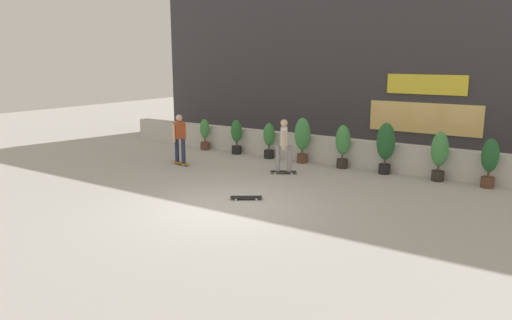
% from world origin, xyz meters
% --- Properties ---
extents(ground_plane, '(48.00, 48.00, 0.00)m').
position_xyz_m(ground_plane, '(0.00, 0.00, 0.00)').
color(ground_plane, '#B2AFA8').
extents(planter_wall, '(18.00, 0.40, 0.90)m').
position_xyz_m(planter_wall, '(0.00, 6.00, 0.45)').
color(planter_wall, beige).
rests_on(planter_wall, ground).
extents(building_backdrop, '(20.00, 2.08, 6.50)m').
position_xyz_m(building_backdrop, '(0.00, 10.00, 3.25)').
color(building_backdrop, '#38383D').
rests_on(building_backdrop, ground).
extents(potted_plant_0, '(0.37, 0.37, 1.20)m').
position_xyz_m(potted_plant_0, '(-5.13, 5.55, 0.64)').
color(potted_plant_0, brown).
rests_on(potted_plant_0, ground).
extents(potted_plant_1, '(0.41, 0.41, 1.28)m').
position_xyz_m(potted_plant_1, '(-3.60, 5.55, 0.71)').
color(potted_plant_1, black).
rests_on(potted_plant_1, ground).
extents(potted_plant_2, '(0.40, 0.40, 1.27)m').
position_xyz_m(potted_plant_2, '(-2.16, 5.55, 0.70)').
color(potted_plant_2, black).
rests_on(potted_plant_2, ground).
extents(potted_plant_3, '(0.54, 0.54, 1.55)m').
position_xyz_m(potted_plant_3, '(-0.82, 5.55, 0.91)').
color(potted_plant_3, brown).
rests_on(potted_plant_3, ground).
extents(potted_plant_4, '(0.47, 0.47, 1.42)m').
position_xyz_m(potted_plant_4, '(0.66, 5.55, 0.81)').
color(potted_plant_4, '#2D2823').
rests_on(potted_plant_4, ground).
extents(potted_plant_5, '(0.56, 0.56, 1.59)m').
position_xyz_m(potted_plant_5, '(2.08, 5.55, 0.93)').
color(potted_plant_5, black).
rests_on(potted_plant_5, ground).
extents(potted_plant_6, '(0.49, 0.49, 1.45)m').
position_xyz_m(potted_plant_6, '(3.69, 5.55, 0.84)').
color(potted_plant_6, '#2D2823').
rests_on(potted_plant_6, ground).
extents(potted_plant_7, '(0.45, 0.45, 1.38)m').
position_xyz_m(potted_plant_7, '(5.03, 5.55, 0.79)').
color(potted_plant_7, brown).
rests_on(potted_plant_7, ground).
extents(skater_by_wall_right, '(0.80, 0.56, 1.70)m').
position_xyz_m(skater_by_wall_right, '(-0.52, 3.82, 0.94)').
color(skater_by_wall_right, black).
rests_on(skater_by_wall_right, ground).
extents(skater_mid_plaza, '(0.82, 0.55, 1.70)m').
position_xyz_m(skater_mid_plaza, '(-4.06, 2.98, 0.94)').
color(skater_mid_plaza, '#BF8C26').
rests_on(skater_mid_plaza, ground).
extents(skateboard_near_camera, '(0.77, 0.62, 0.08)m').
position_xyz_m(skateboard_near_camera, '(0.14, 0.85, 0.06)').
color(skateboard_near_camera, black).
rests_on(skateboard_near_camera, ground).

